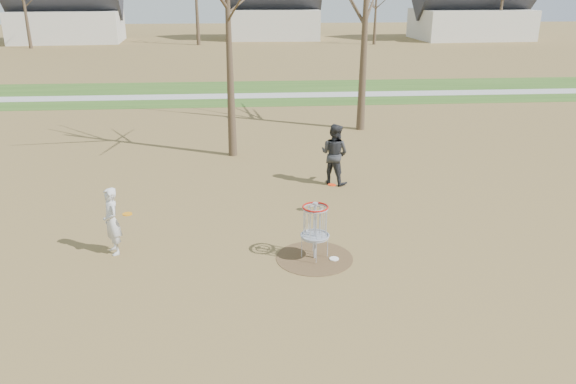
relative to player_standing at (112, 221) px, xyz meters
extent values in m
plane|color=brown|center=(4.69, -0.66, -0.81)|extent=(160.00, 160.00, 0.00)
cube|color=#2D5119|center=(4.69, 20.34, -0.81)|extent=(160.00, 8.00, 0.01)
cube|color=#9E9E99|center=(4.69, 19.34, -0.80)|extent=(160.00, 1.50, 0.01)
cylinder|color=#47331E|center=(4.69, -0.66, -0.81)|extent=(1.80, 1.80, 0.01)
imported|color=silver|center=(0.00, 0.00, 0.00)|extent=(0.62, 0.70, 1.62)
imported|color=#2B2C2F|center=(5.94, 4.50, 0.15)|extent=(1.19, 1.15, 1.93)
cylinder|color=white|center=(5.13, -0.76, -0.79)|extent=(0.22, 0.22, 0.02)
cylinder|color=#FF340D|center=(5.48, 1.95, 0.05)|extent=(0.22, 0.22, 0.05)
cylinder|color=orange|center=(0.40, -0.11, 0.22)|extent=(0.22, 0.22, 0.02)
cylinder|color=#9EA3AD|center=(4.69, -0.66, -0.14)|extent=(0.05, 0.05, 1.35)
cylinder|color=#9EA3AD|center=(4.69, -0.66, -0.26)|extent=(0.64, 0.64, 0.04)
torus|color=#9EA3AD|center=(4.69, -0.66, 0.44)|extent=(0.60, 0.60, 0.04)
torus|color=#B0130B|center=(4.69, -0.66, 0.47)|extent=(0.60, 0.60, 0.04)
cone|color=#382B1E|center=(2.69, 7.84, 2.94)|extent=(0.32, 0.32, 7.50)
cone|color=#382B1E|center=(8.19, 11.34, 3.44)|extent=(0.36, 0.36, 8.50)
cone|color=#382B1E|center=(-17.31, 45.34, 3.19)|extent=(0.36, 0.36, 8.00)
cone|color=#382B1E|center=(16.69, 46.34, 2.69)|extent=(0.32, 0.32, 7.00)
cone|color=#382B1E|center=(30.69, 48.34, 3.44)|extent=(0.38, 0.38, 8.50)
cube|color=silver|center=(-15.31, 51.34, 0.79)|extent=(11.46, 7.75, 3.20)
cube|color=silver|center=(6.69, 53.34, 0.79)|extent=(10.24, 7.34, 3.20)
cube|color=silver|center=(28.69, 51.34, 0.79)|extent=(12.40, 8.62, 3.20)
camera|label=1|loc=(3.15, -12.27, 5.22)|focal=35.00mm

